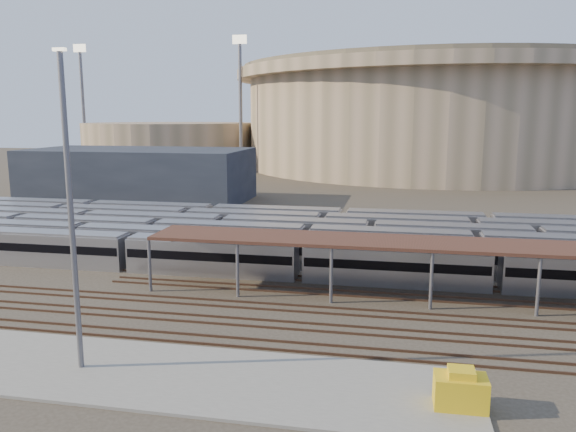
{
  "coord_description": "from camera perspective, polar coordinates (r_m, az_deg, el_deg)",
  "views": [
    {
      "loc": [
        14.67,
        -46.21,
        16.4
      ],
      "look_at": [
        3.14,
        12.0,
        5.74
      ],
      "focal_mm": 35.0,
      "sensor_mm": 36.0,
      "label": 1
    }
  ],
  "objects": [
    {
      "name": "ground",
      "position": [
        51.19,
        -6.14,
        -8.56
      ],
      "size": [
        420.0,
        420.0,
        0.0
      ],
      "primitive_type": "plane",
      "color": "#383026",
      "rests_on": "ground"
    },
    {
      "name": "apron",
      "position": [
        40.34,
        -19.79,
        -14.28
      ],
      "size": [
        50.0,
        9.0,
        0.2
      ],
      "primitive_type": "cube",
      "color": "gray",
      "rests_on": "ground"
    },
    {
      "name": "subway_trains",
      "position": [
        67.53,
        0.15,
        -2.3
      ],
      "size": [
        126.69,
        23.9,
        3.6
      ],
      "color": "#ADADB2",
      "rests_on": "ground"
    },
    {
      "name": "inspection_shed",
      "position": [
        52.01,
        19.04,
        -3.06
      ],
      "size": [
        60.3,
        6.0,
        5.3
      ],
      "color": "slate",
      "rests_on": "ground"
    },
    {
      "name": "empty_tracks",
      "position": [
        46.69,
        -7.99,
        -10.36
      ],
      "size": [
        170.0,
        9.62,
        0.18
      ],
      "color": "#4C3323",
      "rests_on": "ground"
    },
    {
      "name": "stadium",
      "position": [
        186.5,
        14.6,
        9.88
      ],
      "size": [
        124.0,
        124.0,
        32.5
      ],
      "color": "tan",
      "rests_on": "ground"
    },
    {
      "name": "secondary_arena",
      "position": [
        191.61,
        -11.84,
        7.16
      ],
      "size": [
        56.0,
        56.0,
        14.0
      ],
      "primitive_type": "cylinder",
      "color": "tan",
      "rests_on": "ground"
    },
    {
      "name": "service_building",
      "position": [
        113.32,
        -14.9,
        4.07
      ],
      "size": [
        42.0,
        20.0,
        10.0
      ],
      "primitive_type": "cube",
      "color": "#1E232D",
      "rests_on": "ground"
    },
    {
      "name": "floodlight_0",
      "position": [
        162.53,
        -4.85,
        11.65
      ],
      "size": [
        4.0,
        1.0,
        38.4
      ],
      "color": "slate",
      "rests_on": "ground"
    },
    {
      "name": "floodlight_1",
      "position": [
        193.86,
        -20.11,
        10.83
      ],
      "size": [
        4.0,
        1.0,
        38.4
      ],
      "color": "slate",
      "rests_on": "ground"
    },
    {
      "name": "floodlight_3",
      "position": [
        207.73,
        4.47,
        11.33
      ],
      "size": [
        4.0,
        1.0,
        38.4
      ],
      "color": "slate",
      "rests_on": "ground"
    },
    {
      "name": "yard_light_pole",
      "position": [
        37.44,
        -21.19,
        0.2
      ],
      "size": [
        0.81,
        0.36,
        20.14
      ],
      "color": "slate",
      "rests_on": "apron"
    },
    {
      "name": "yellow_equipment",
      "position": [
        34.4,
        17.11,
        -16.68
      ],
      "size": [
        2.94,
        1.87,
        1.82
      ],
      "primitive_type": "cube",
      "rotation": [
        0.0,
        0.0,
        0.01
      ],
      "color": "gold",
      "rests_on": "apron"
    }
  ]
}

